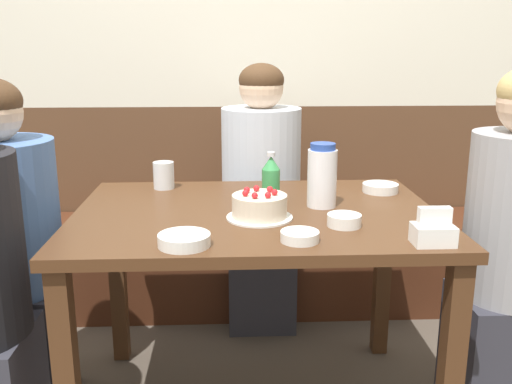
# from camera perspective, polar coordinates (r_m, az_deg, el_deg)

# --- Properties ---
(back_wall) EXTENTS (4.80, 0.04, 2.50)m
(back_wall) POSITION_cam_1_polar(r_m,az_deg,el_deg) (2.84, -1.05, 14.17)
(back_wall) COLOR brown
(back_wall) RESTS_ON ground_plane
(bench_seat) EXTENTS (2.71, 0.38, 0.45)m
(bench_seat) POSITION_cam_1_polar(r_m,az_deg,el_deg) (2.82, -0.82, -7.19)
(bench_seat) COLOR #472314
(bench_seat) RESTS_ON ground_plane
(dining_table) EXTENTS (1.18, 0.85, 0.74)m
(dining_table) POSITION_cam_1_polar(r_m,az_deg,el_deg) (1.90, -0.02, -4.77)
(dining_table) COLOR #4C2D19
(dining_table) RESTS_ON ground_plane
(birthday_cake) EXTENTS (0.21, 0.21, 0.10)m
(birthday_cake) POSITION_cam_1_polar(r_m,az_deg,el_deg) (1.78, 0.36, -1.48)
(birthday_cake) COLOR white
(birthday_cake) RESTS_ON dining_table
(water_pitcher) EXTENTS (0.10, 0.10, 0.21)m
(water_pitcher) POSITION_cam_1_polar(r_m,az_deg,el_deg) (1.91, 6.62, 1.61)
(water_pitcher) COLOR white
(water_pitcher) RESTS_ON dining_table
(soju_bottle) EXTENTS (0.06, 0.06, 0.18)m
(soju_bottle) POSITION_cam_1_polar(r_m,az_deg,el_deg) (1.94, 1.50, 1.28)
(soju_bottle) COLOR #388E4C
(soju_bottle) RESTS_ON dining_table
(napkin_holder) EXTENTS (0.11, 0.08, 0.11)m
(napkin_holder) POSITION_cam_1_polar(r_m,az_deg,el_deg) (1.62, 17.32, -3.74)
(napkin_holder) COLOR white
(napkin_holder) RESTS_ON dining_table
(bowl_soup_white) EXTENTS (0.14, 0.14, 0.03)m
(bowl_soup_white) POSITION_cam_1_polar(r_m,az_deg,el_deg) (1.55, -7.19, -4.78)
(bowl_soup_white) COLOR white
(bowl_soup_white) RESTS_ON dining_table
(bowl_rice_small) EXTENTS (0.10, 0.10, 0.04)m
(bowl_rice_small) POSITION_cam_1_polar(r_m,az_deg,el_deg) (1.73, 8.81, -2.81)
(bowl_rice_small) COLOR white
(bowl_rice_small) RESTS_ON dining_table
(bowl_side_dish) EXTENTS (0.13, 0.13, 0.03)m
(bowl_side_dish) POSITION_cam_1_polar(r_m,az_deg,el_deg) (2.15, 12.33, 0.42)
(bowl_side_dish) COLOR white
(bowl_side_dish) RESTS_ON dining_table
(bowl_sauce_shallow) EXTENTS (0.11, 0.11, 0.03)m
(bowl_sauce_shallow) POSITION_cam_1_polar(r_m,az_deg,el_deg) (1.58, 4.40, -4.44)
(bowl_sauce_shallow) COLOR white
(bowl_sauce_shallow) RESTS_ON dining_table
(glass_water_tall) EXTENTS (0.08, 0.08, 0.10)m
(glass_water_tall) POSITION_cam_1_polar(r_m,az_deg,el_deg) (2.18, -9.21, 1.66)
(glass_water_tall) COLOR silver
(glass_water_tall) RESTS_ON dining_table
(person_teal_shirt) EXTENTS (0.38, 0.38, 1.17)m
(person_teal_shirt) POSITION_cam_1_polar(r_m,az_deg,el_deg) (2.13, -23.72, -5.46)
(person_teal_shirt) COLOR #33333D
(person_teal_shirt) RESTS_ON ground_plane
(person_pale_blue_shirt) EXTENTS (0.35, 0.35, 1.19)m
(person_pale_blue_shirt) POSITION_cam_1_polar(r_m,az_deg,el_deg) (2.57, 0.52, -0.98)
(person_pale_blue_shirt) COLOR #33333D
(person_pale_blue_shirt) RESTS_ON ground_plane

